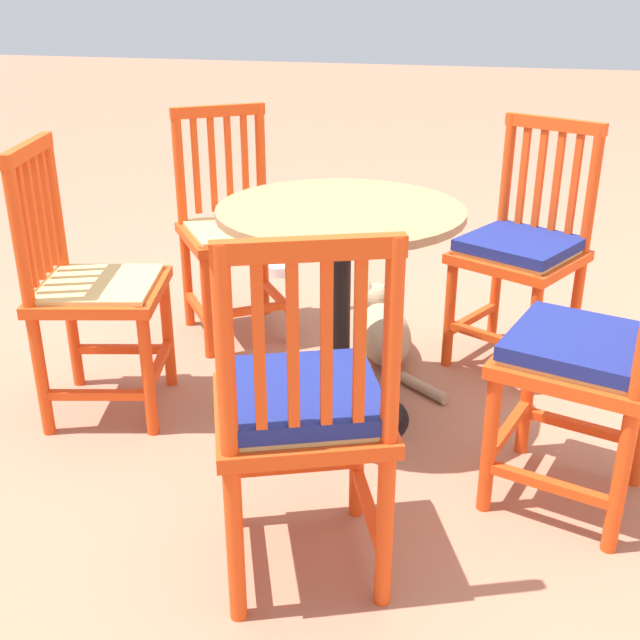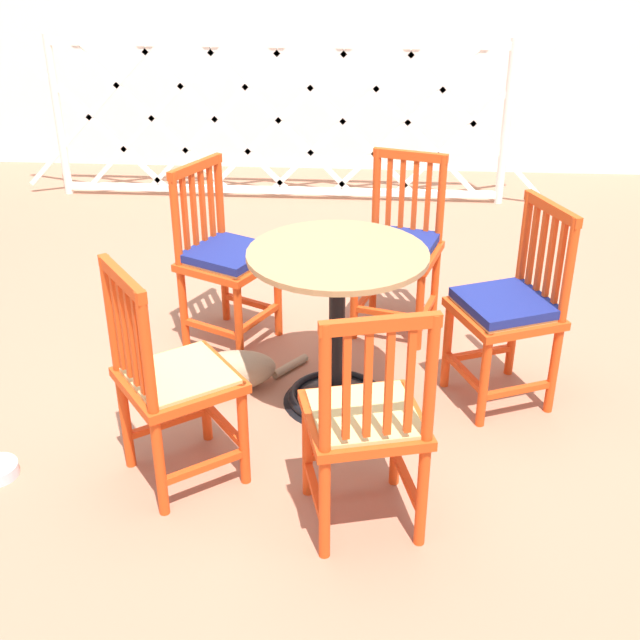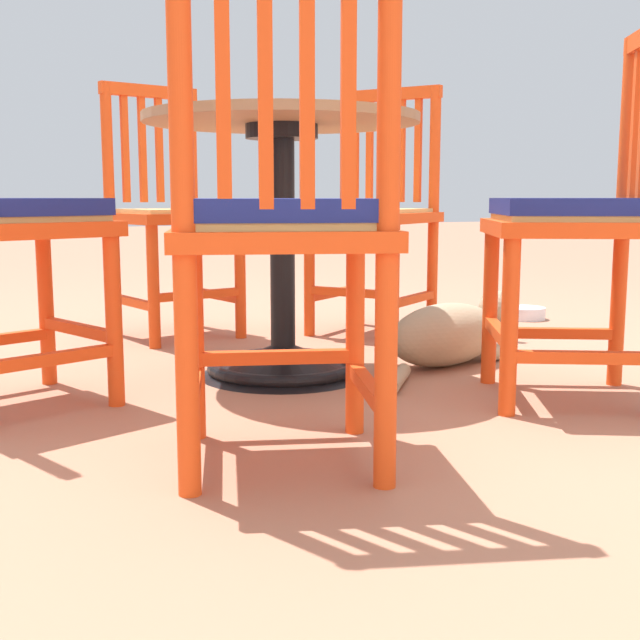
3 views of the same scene
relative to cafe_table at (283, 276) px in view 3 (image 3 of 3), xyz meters
name	(u,v)px [view 3 (image 3 of 3)]	position (x,y,z in m)	size (l,w,h in m)	color
ground_plane	(315,366)	(-0.13, -0.08, -0.28)	(24.00, 24.00, 0.00)	#A36B51
cafe_table	(283,276)	(0.00, 0.00, 0.00)	(0.76, 0.76, 0.73)	black
orange_chair_at_corner	(376,217)	(-0.58, -0.58, 0.15)	(0.56, 0.56, 0.91)	#D64214
orange_chair_by_planter	(170,217)	(0.14, -0.80, 0.15)	(0.49, 0.49, 0.91)	#D64214
orange_chair_facing_out	(0,223)	(0.74, 0.08, 0.16)	(0.52, 0.52, 0.91)	#D64214
orange_chair_tucked_in	(281,230)	(0.28, 0.74, 0.16)	(0.50, 0.50, 0.91)	#D64214
orange_chair_near_fence	(581,222)	(-0.58, 0.55, 0.16)	(0.54, 0.54, 0.91)	#D64214
tabby_cat	(454,333)	(-0.54, 0.06, -0.19)	(0.65, 0.45, 0.23)	#9E896B
pet_water_bowl	(525,313)	(-1.31, -0.63, -0.26)	(0.17, 0.17, 0.05)	silver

